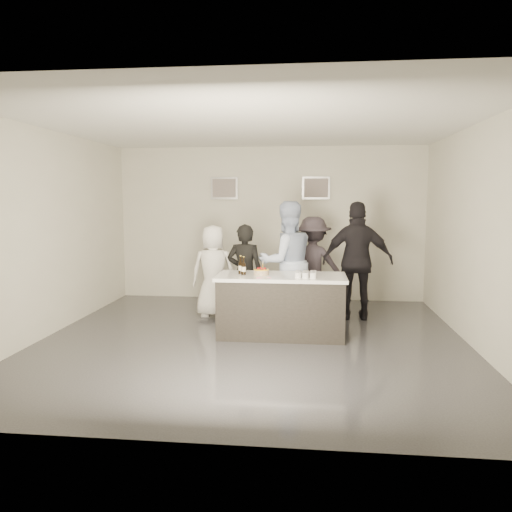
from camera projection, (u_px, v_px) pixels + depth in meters
name	position (u px, v px, depth m)	size (l,w,h in m)	color
floor	(252.00, 341.00, 7.06)	(6.00, 6.00, 0.00)	#3D3D42
ceiling	(252.00, 124.00, 6.71)	(6.00, 6.00, 0.00)	white
wall_back	(270.00, 224.00, 9.85)	(6.00, 0.04, 3.00)	beige
wall_front	(208.00, 263.00, 3.92)	(6.00, 0.04, 3.00)	beige
wall_left	(46.00, 233.00, 7.21)	(0.04, 6.00, 3.00)	beige
wall_right	(478.00, 237.00, 6.56)	(0.04, 6.00, 3.00)	beige
picture_left	(224.00, 188.00, 9.83)	(0.54, 0.04, 0.44)	#B2B2B7
picture_right	(316.00, 188.00, 9.64)	(0.54, 0.04, 0.44)	#B2B2B7
bar_counter	(281.00, 306.00, 7.27)	(1.86, 0.86, 0.90)	white
cake	(261.00, 272.00, 7.24)	(0.22, 0.22, 0.07)	yellow
beer_bottle_a	(241.00, 265.00, 7.32)	(0.07, 0.07, 0.26)	black
beer_bottle_b	(244.00, 266.00, 7.21)	(0.07, 0.07, 0.26)	black
tumbler_cluster	(306.00, 274.00, 7.04)	(0.30, 0.30, 0.08)	orange
candles	(264.00, 278.00, 6.95)	(0.24, 0.08, 0.01)	pink
person_main_black	(245.00, 274.00, 8.00)	(0.58, 0.38, 1.60)	black
person_main_blue	(287.00, 262.00, 8.04)	(0.95, 0.74, 1.96)	#B2C4E9
person_guest_left	(213.00, 271.00, 8.43)	(0.76, 0.50, 1.56)	white
person_guest_right	(358.00, 261.00, 8.22)	(1.15, 0.48, 1.95)	black
person_guest_back	(313.00, 265.00, 8.75)	(1.09, 0.63, 1.69)	#342D35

